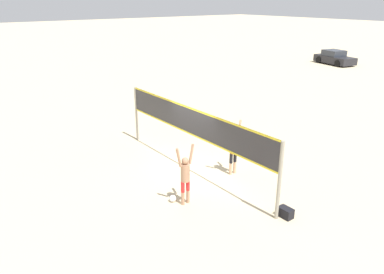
{
  "coord_description": "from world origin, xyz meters",
  "views": [
    {
      "loc": [
        10.22,
        -7.8,
        6.16
      ],
      "look_at": [
        0.0,
        0.0,
        1.35
      ],
      "focal_mm": 35.0,
      "sensor_mm": 36.0,
      "label": 1
    }
  ],
  "objects": [
    {
      "name": "ground_plane",
      "position": [
        0.0,
        0.0,
        0.0
      ],
      "size": [
        200.0,
        200.0,
        0.0
      ],
      "primitive_type": "plane",
      "color": "beige"
    },
    {
      "name": "volleyball_net",
      "position": [
        0.0,
        0.0,
        1.78
      ],
      "size": [
        8.37,
        0.11,
        2.46
      ],
      "color": "gray",
      "rests_on": "ground_plane"
    },
    {
      "name": "player_spiker",
      "position": [
        1.81,
        -1.64,
        1.03
      ],
      "size": [
        0.28,
        0.68,
        1.97
      ],
      "rotation": [
        0.0,
        0.0,
        1.57
      ],
      "color": "tan",
      "rests_on": "ground_plane"
    },
    {
      "name": "player_blocker",
      "position": [
        1.13,
        1.03,
        1.08
      ],
      "size": [
        0.28,
        0.69,
        2.06
      ],
      "rotation": [
        0.0,
        0.0,
        -1.57
      ],
      "color": "tan",
      "rests_on": "ground_plane"
    },
    {
      "name": "volleyball",
      "position": [
        1.47,
        -1.9,
        0.11
      ],
      "size": [
        0.22,
        0.22,
        0.22
      ],
      "color": "white",
      "rests_on": "ground_plane"
    },
    {
      "name": "gear_bag",
      "position": [
        4.25,
        0.26,
        0.15
      ],
      "size": [
        0.45,
        0.28,
        0.31
      ],
      "color": "black",
      "rests_on": "ground_plane"
    },
    {
      "name": "parked_car_mid",
      "position": [
        -10.72,
        25.74,
        0.6
      ],
      "size": [
        4.29,
        2.57,
        1.35
      ],
      "rotation": [
        0.0,
        0.0,
        -0.21
      ],
      "color": "#232328",
      "rests_on": "ground_plane"
    }
  ]
}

